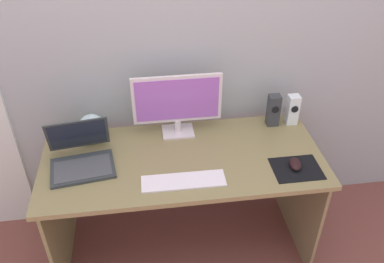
# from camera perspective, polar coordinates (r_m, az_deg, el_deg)

# --- Properties ---
(ground_plane) EXTENTS (8.00, 8.00, 0.00)m
(ground_plane) POSITION_cam_1_polar(r_m,az_deg,el_deg) (2.69, -1.11, -15.60)
(ground_plane) COLOR brown
(wall_back) EXTENTS (6.00, 0.04, 2.50)m
(wall_back) POSITION_cam_1_polar(r_m,az_deg,el_deg) (2.25, -2.75, 13.50)
(wall_back) COLOR #A6A6AA
(wall_back) RESTS_ON ground_plane
(desk) EXTENTS (1.50, 0.66, 0.72)m
(desk) POSITION_cam_1_polar(r_m,az_deg,el_deg) (2.27, -1.28, -6.45)
(desk) COLOR olive
(desk) RESTS_ON ground_plane
(monitor) EXTENTS (0.50, 0.14, 0.37)m
(monitor) POSITION_cam_1_polar(r_m,az_deg,el_deg) (2.24, -1.98, 4.05)
(monitor) COLOR silver
(monitor) RESTS_ON desk
(speaker_right) EXTENTS (0.07, 0.06, 0.19)m
(speaker_right) POSITION_cam_1_polar(r_m,az_deg,el_deg) (2.46, 13.96, 3.01)
(speaker_right) COLOR white
(speaker_right) RESTS_ON desk
(speaker_near_monitor) EXTENTS (0.07, 0.06, 0.20)m
(speaker_near_monitor) POSITION_cam_1_polar(r_m,az_deg,el_deg) (2.42, 11.38, 2.95)
(speaker_near_monitor) COLOR #34363A
(speaker_near_monitor) RESTS_ON desk
(laptop) EXTENTS (0.36, 0.34, 0.23)m
(laptop) POSITION_cam_1_polar(r_m,az_deg,el_deg) (2.18, -15.34, -3.45)
(laptop) COLOR #303436
(laptop) RESTS_ON desk
(fishbowl) EXTENTS (0.16, 0.16, 0.16)m
(fishbowl) POSITION_cam_1_polar(r_m,az_deg,el_deg) (2.33, -13.89, 0.50)
(fishbowl) COLOR silver
(fishbowl) RESTS_ON desk
(keyboard_external) EXTENTS (0.42, 0.12, 0.01)m
(keyboard_external) POSITION_cam_1_polar(r_m,az_deg,el_deg) (2.03, -1.20, -6.99)
(keyboard_external) COLOR white
(keyboard_external) RESTS_ON desk
(mousepad) EXTENTS (0.25, 0.20, 0.00)m
(mousepad) POSITION_cam_1_polar(r_m,az_deg,el_deg) (2.17, 14.48, -5.08)
(mousepad) COLOR black
(mousepad) RESTS_ON desk
(mouse) EXTENTS (0.08, 0.11, 0.04)m
(mouse) POSITION_cam_1_polar(r_m,az_deg,el_deg) (2.17, 14.34, -4.46)
(mouse) COLOR black
(mouse) RESTS_ON mousepad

